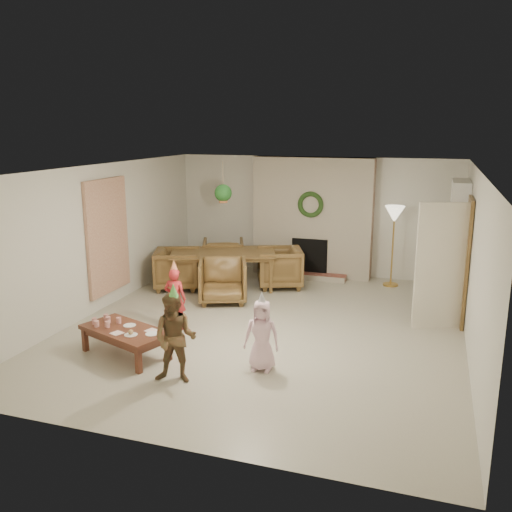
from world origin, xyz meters
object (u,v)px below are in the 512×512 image
at_px(dining_chair_far, 223,258).
at_px(dining_chair_right, 279,267).
at_px(coffee_table_top, 125,331).
at_px(dining_chair_near, 223,281).
at_px(child_red, 175,299).
at_px(child_pink, 262,335).
at_px(dining_table, 223,270).
at_px(dining_chair_left, 178,269).
at_px(child_plaid, 175,338).

bearing_deg(dining_chair_far, dining_chair_right, 141.34).
bearing_deg(coffee_table_top, dining_chair_near, 101.62).
bearing_deg(dining_chair_right, child_red, -39.81).
distance_m(child_red, child_pink, 2.00).
height_order(dining_table, dining_chair_far, dining_chair_far).
height_order(dining_chair_far, coffee_table_top, dining_chair_far).
relative_size(dining_chair_near, dining_chair_right, 1.00).
relative_size(dining_chair_far, child_pink, 0.91).
distance_m(dining_chair_left, child_pink, 4.02).
bearing_deg(coffee_table_top, child_red, 100.59).
bearing_deg(dining_chair_right, coffee_table_top, -37.19).
height_order(dining_chair_left, dining_chair_right, same).
height_order(dining_chair_far, child_pink, child_pink).
distance_m(dining_chair_far, child_plaid, 4.98).
bearing_deg(child_plaid, child_pink, 26.58).
height_order(dining_chair_near, child_red, child_red).
bearing_deg(dining_chair_near, dining_chair_left, 135.00).
xyz_separation_m(dining_chair_near, coffee_table_top, (-0.40, -2.65, -0.03)).
bearing_deg(dining_chair_left, child_red, -175.83).
height_order(child_red, child_plaid, child_plaid).
relative_size(child_red, child_pink, 1.04).
bearing_deg(child_red, dining_chair_near, -99.56).
relative_size(coffee_table_top, child_red, 1.30).
height_order(dining_chair_near, child_pink, child_pink).
xyz_separation_m(coffee_table_top, child_pink, (1.93, 0.17, 0.11)).
bearing_deg(coffee_table_top, dining_chair_far, 113.42).
relative_size(dining_table, dining_chair_near, 2.34).
xyz_separation_m(dining_chair_left, dining_chair_right, (1.87, 0.72, 0.00)).
xyz_separation_m(dining_chair_near, dining_chair_far, (-0.64, 1.66, 0.00)).
bearing_deg(dining_chair_left, dining_table, -90.00).
bearing_deg(child_plaid, child_red, 107.00).
xyz_separation_m(dining_chair_far, dining_chair_right, (1.36, -0.43, 0.00)).
distance_m(dining_chair_near, dining_chair_left, 1.26).
bearing_deg(dining_chair_left, child_plaid, -175.27).
relative_size(dining_chair_near, coffee_table_top, 0.68).
relative_size(dining_table, child_red, 2.06).
xyz_separation_m(dining_chair_far, child_pink, (2.17, -4.15, 0.08)).
bearing_deg(dining_chair_near, child_red, -118.92).
distance_m(coffee_table_top, child_red, 1.18).
relative_size(dining_table, child_pink, 2.14).
bearing_deg(dining_chair_far, child_red, 76.77).
distance_m(coffee_table_top, child_pink, 1.94).
xyz_separation_m(dining_chair_far, child_red, (0.44, -3.16, 0.10)).
relative_size(coffee_table_top, child_pink, 1.35).
bearing_deg(dining_chair_near, dining_table, 90.00).
bearing_deg(child_plaid, coffee_table_top, 144.48).
bearing_deg(dining_table, coffee_table_top, -112.42).
distance_m(dining_chair_near, dining_chair_right, 1.43).
xyz_separation_m(dining_chair_near, child_red, (-0.20, -1.50, 0.10)).
bearing_deg(dining_chair_left, coffee_table_top, 172.28).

